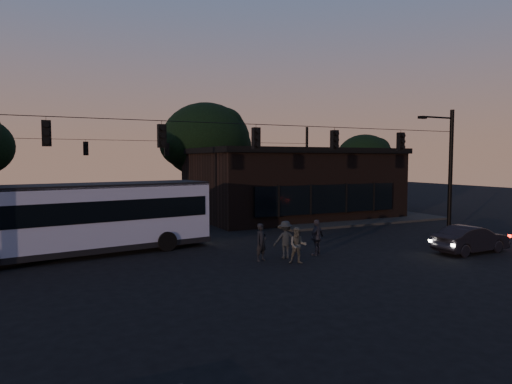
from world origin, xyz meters
name	(u,v)px	position (x,y,z in m)	size (l,w,h in m)	color
ground	(300,273)	(0.00, 0.00, 0.00)	(120.00, 120.00, 0.00)	black
sidewalk_far_right	(336,216)	(12.00, 14.00, 0.07)	(14.00, 10.00, 0.15)	black
building	(291,183)	(9.00, 15.97, 2.71)	(15.40, 10.41, 5.40)	black
tree_behind	(206,140)	(4.00, 22.00, 6.19)	(7.60, 7.60, 9.43)	black
tree_right	(364,159)	(18.00, 18.00, 4.63)	(5.20, 5.20, 6.86)	black
signal_rig_near	(256,162)	(0.00, 4.00, 4.45)	(26.24, 0.30, 7.50)	black
signal_rig_far	(167,164)	(0.00, 20.00, 4.20)	(26.24, 0.30, 7.50)	black
bus	(84,215)	(-7.38, 7.43, 1.90)	(12.32, 4.51, 3.39)	#9397BB
car	(471,239)	(9.59, -0.28, 0.66)	(1.41, 4.03, 1.33)	black
pedestrian_a	(261,242)	(-0.41, 2.63, 0.84)	(0.61, 0.40, 1.68)	black
pedestrian_b	(298,245)	(0.78, 1.45, 0.80)	(0.78, 0.61, 1.60)	#43443E
pedestrian_c	(317,237)	(2.48, 2.50, 0.86)	(1.01, 0.42, 1.72)	#2A2932
pedestrian_d	(285,239)	(0.85, 2.64, 0.86)	(1.12, 0.64, 1.73)	black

